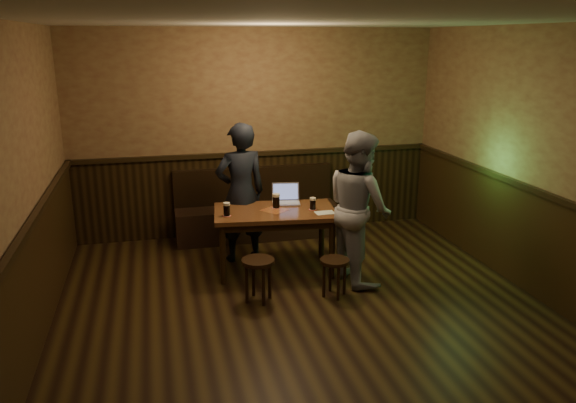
{
  "coord_description": "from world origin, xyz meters",
  "views": [
    {
      "loc": [
        -1.39,
        -4.52,
        2.65
      ],
      "look_at": [
        0.06,
        1.44,
        0.87
      ],
      "focal_mm": 35.0,
      "sensor_mm": 36.0,
      "label": 1
    }
  ],
  "objects_px": {
    "pint_right": "(313,204)",
    "person_grey": "(359,207)",
    "pub_table": "(275,218)",
    "stool_left": "(258,268)",
    "pint_left": "(227,209)",
    "person_suit": "(241,193)",
    "bench": "(256,215)",
    "laptop": "(286,198)",
    "stool_right": "(335,267)",
    "pint_mid": "(276,201)"
  },
  "relations": [
    {
      "from": "bench",
      "to": "stool_left",
      "type": "relative_size",
      "value": 4.75
    },
    {
      "from": "stool_left",
      "to": "pint_mid",
      "type": "bearing_deg",
      "value": 65.49
    },
    {
      "from": "bench",
      "to": "person_suit",
      "type": "xyz_separation_m",
      "value": [
        -0.33,
        -0.77,
        0.54
      ]
    },
    {
      "from": "pint_mid",
      "to": "person_grey",
      "type": "xyz_separation_m",
      "value": [
        0.82,
        -0.54,
        0.02
      ]
    },
    {
      "from": "pint_left",
      "to": "pint_mid",
      "type": "height_order",
      "value": "pint_mid"
    },
    {
      "from": "pint_right",
      "to": "person_grey",
      "type": "height_order",
      "value": "person_grey"
    },
    {
      "from": "bench",
      "to": "laptop",
      "type": "bearing_deg",
      "value": -78.4
    },
    {
      "from": "bench",
      "to": "person_suit",
      "type": "height_order",
      "value": "person_suit"
    },
    {
      "from": "stool_left",
      "to": "stool_right",
      "type": "height_order",
      "value": "stool_left"
    },
    {
      "from": "stool_left",
      "to": "person_suit",
      "type": "height_order",
      "value": "person_suit"
    },
    {
      "from": "stool_left",
      "to": "laptop",
      "type": "xyz_separation_m",
      "value": [
        0.54,
        1.02,
        0.43
      ]
    },
    {
      "from": "person_suit",
      "to": "person_grey",
      "type": "bearing_deg",
      "value": 133.24
    },
    {
      "from": "pub_table",
      "to": "person_grey",
      "type": "relative_size",
      "value": 0.86
    },
    {
      "from": "bench",
      "to": "person_grey",
      "type": "relative_size",
      "value": 1.29
    },
    {
      "from": "person_grey",
      "to": "person_suit",
      "type": "bearing_deg",
      "value": 44.77
    },
    {
      "from": "laptop",
      "to": "pint_mid",
      "type": "bearing_deg",
      "value": -121.82
    },
    {
      "from": "person_grey",
      "to": "pint_mid",
      "type": "bearing_deg",
      "value": 48.78
    },
    {
      "from": "pint_mid",
      "to": "person_suit",
      "type": "height_order",
      "value": "person_suit"
    },
    {
      "from": "pint_mid",
      "to": "person_grey",
      "type": "height_order",
      "value": "person_grey"
    },
    {
      "from": "bench",
      "to": "pint_right",
      "type": "height_order",
      "value": "bench"
    },
    {
      "from": "pint_mid",
      "to": "person_grey",
      "type": "relative_size",
      "value": 0.1
    },
    {
      "from": "stool_left",
      "to": "person_grey",
      "type": "distance_m",
      "value": 1.33
    },
    {
      "from": "laptop",
      "to": "person_suit",
      "type": "xyz_separation_m",
      "value": [
        -0.52,
        0.18,
        0.05
      ]
    },
    {
      "from": "pub_table",
      "to": "stool_left",
      "type": "relative_size",
      "value": 3.18
    },
    {
      "from": "bench",
      "to": "pint_right",
      "type": "distance_m",
      "value": 1.46
    },
    {
      "from": "stool_right",
      "to": "pint_right",
      "type": "bearing_deg",
      "value": 92.26
    },
    {
      "from": "pint_left",
      "to": "person_suit",
      "type": "distance_m",
      "value": 0.58
    },
    {
      "from": "bench",
      "to": "pint_left",
      "type": "xyz_separation_m",
      "value": [
        -0.57,
        -1.3,
        0.51
      ]
    },
    {
      "from": "bench",
      "to": "stool_left",
      "type": "height_order",
      "value": "bench"
    },
    {
      "from": "stool_right",
      "to": "pint_mid",
      "type": "relative_size",
      "value": 2.4
    },
    {
      "from": "stool_right",
      "to": "person_suit",
      "type": "height_order",
      "value": "person_suit"
    },
    {
      "from": "stool_right",
      "to": "pub_table",
      "type": "bearing_deg",
      "value": 118.9
    },
    {
      "from": "laptop",
      "to": "person_suit",
      "type": "height_order",
      "value": "person_suit"
    },
    {
      "from": "pint_mid",
      "to": "laptop",
      "type": "relative_size",
      "value": 0.47
    },
    {
      "from": "stool_right",
      "to": "laptop",
      "type": "xyz_separation_m",
      "value": [
        -0.27,
        1.1,
        0.47
      ]
    },
    {
      "from": "bench",
      "to": "person_grey",
      "type": "bearing_deg",
      "value": -62.91
    },
    {
      "from": "pint_mid",
      "to": "laptop",
      "type": "xyz_separation_m",
      "value": [
        0.16,
        0.18,
        -0.03
      ]
    },
    {
      "from": "person_suit",
      "to": "pint_mid",
      "type": "bearing_deg",
      "value": 125.46
    },
    {
      "from": "bench",
      "to": "pint_right",
      "type": "bearing_deg",
      "value": -71.58
    },
    {
      "from": "person_grey",
      "to": "laptop",
      "type": "bearing_deg",
      "value": 34.53
    },
    {
      "from": "bench",
      "to": "stool_right",
      "type": "distance_m",
      "value": 2.1
    },
    {
      "from": "bench",
      "to": "pint_mid",
      "type": "bearing_deg",
      "value": -88.29
    },
    {
      "from": "laptop",
      "to": "person_suit",
      "type": "relative_size",
      "value": 0.21
    },
    {
      "from": "pint_mid",
      "to": "pint_right",
      "type": "distance_m",
      "value": 0.43
    },
    {
      "from": "stool_right",
      "to": "pint_right",
      "type": "relative_size",
      "value": 2.87
    },
    {
      "from": "pint_right",
      "to": "person_grey",
      "type": "distance_m",
      "value": 0.57
    },
    {
      "from": "pint_left",
      "to": "pint_mid",
      "type": "bearing_deg",
      "value": 15.49
    },
    {
      "from": "pint_left",
      "to": "pint_right",
      "type": "height_order",
      "value": "pint_left"
    },
    {
      "from": "stool_left",
      "to": "person_grey",
      "type": "relative_size",
      "value": 0.27
    },
    {
      "from": "stool_right",
      "to": "pint_left",
      "type": "xyz_separation_m",
      "value": [
        -1.03,
        0.75,
        0.49
      ]
    }
  ]
}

